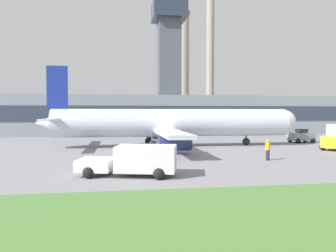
# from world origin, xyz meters

# --- Properties ---
(ground_plane) EXTENTS (400.00, 400.00, 0.00)m
(ground_plane) POSITION_xyz_m (0.00, 0.00, 0.00)
(ground_plane) COLOR gray
(terminal_building) EXTENTS (88.38, 15.54, 25.14)m
(terminal_building) POSITION_xyz_m (0.21, 28.46, 4.06)
(terminal_building) COLOR gray
(terminal_building) RESTS_ON ground_plane
(smokestack_left) EXTENTS (3.37, 3.37, 32.64)m
(smokestack_left) POSITION_xyz_m (12.94, 57.74, 16.46)
(smokestack_left) COLOR gray
(smokestack_left) RESTS_ON ground_plane
(smokestack_right) EXTENTS (2.58, 2.58, 44.69)m
(smokestack_right) POSITION_xyz_m (20.62, 57.59, 22.45)
(smokestack_right) COLOR gray
(smokestack_right) RESTS_ON ground_plane
(airplane) EXTENTS (30.77, 24.96, 9.12)m
(airplane) POSITION_xyz_m (0.26, 3.27, 2.69)
(airplane) COLOR silver
(airplane) RESTS_ON ground_plane
(pushback_tug) EXTENTS (3.61, 2.54, 1.80)m
(pushback_tug) POSITION_xyz_m (18.38, 5.78, 0.80)
(pushback_tug) COLOR gray
(pushback_tug) RESTS_ON ground_plane
(fuel_truck) EXTENTS (6.51, 3.89, 1.90)m
(fuel_truck) POSITION_xyz_m (-4.68, -13.85, 0.97)
(fuel_truck) COLOR white
(fuel_truck) RESTS_ON ground_plane
(ground_crew_person) EXTENTS (0.50, 0.50, 1.77)m
(ground_crew_person) POSITION_xyz_m (6.58, -8.88, 0.90)
(ground_crew_person) COLOR #23283D
(ground_crew_person) RESTS_ON ground_plane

